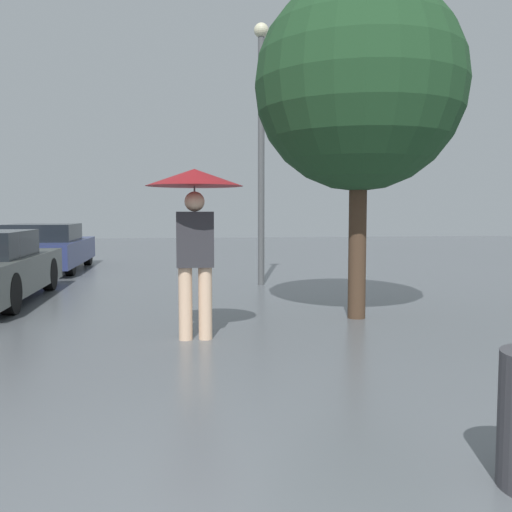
% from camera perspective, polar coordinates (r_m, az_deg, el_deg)
% --- Properties ---
extents(pedestrian, '(1.10, 1.10, 1.94)m').
position_cam_1_polar(pedestrian, '(6.48, -6.16, 5.13)').
color(pedestrian, beige).
rests_on(pedestrian, ground_plane).
extents(parked_car_farthest, '(1.80, 4.31, 1.16)m').
position_cam_1_polar(parked_car_farthest, '(15.16, -20.29, 0.76)').
color(parked_car_farthest, navy).
rests_on(parked_car_farthest, ground_plane).
extents(tree, '(2.82, 2.82, 4.56)m').
position_cam_1_polar(tree, '(8.06, 10.31, 16.36)').
color(tree, '#473323').
rests_on(tree, ground_plane).
extents(street_lamp, '(0.29, 0.29, 5.13)m').
position_cam_1_polar(street_lamp, '(11.48, 0.53, 12.21)').
color(street_lamp, '#515456').
rests_on(street_lamp, ground_plane).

